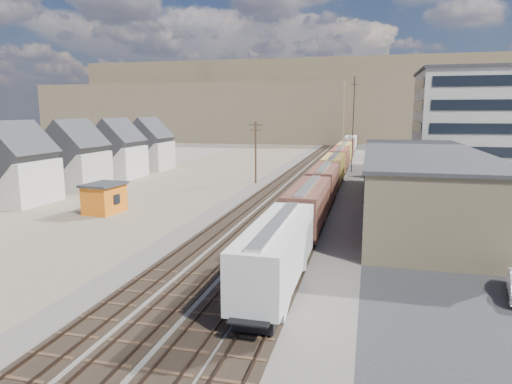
% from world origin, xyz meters
% --- Properties ---
extents(ground, '(300.00, 300.00, 0.00)m').
position_xyz_m(ground, '(0.00, 0.00, 0.00)').
color(ground, '#6B6356').
rests_on(ground, ground).
extents(ballast_bed, '(18.00, 200.00, 0.06)m').
position_xyz_m(ballast_bed, '(0.00, 50.00, 0.03)').
color(ballast_bed, '#4C4742').
rests_on(ballast_bed, ground).
extents(dirt_yard, '(24.00, 180.00, 0.03)m').
position_xyz_m(dirt_yard, '(-20.00, 40.00, 0.01)').
color(dirt_yard, '#6C5C4A').
rests_on(dirt_yard, ground).
extents(asphalt_lot, '(26.00, 120.00, 0.04)m').
position_xyz_m(asphalt_lot, '(22.00, 35.00, 0.02)').
color(asphalt_lot, '#232326').
rests_on(asphalt_lot, ground).
extents(rail_tracks, '(11.40, 200.00, 0.24)m').
position_xyz_m(rail_tracks, '(-0.55, 50.00, 0.11)').
color(rail_tracks, black).
rests_on(rail_tracks, ground).
extents(freight_train, '(3.00, 119.74, 4.46)m').
position_xyz_m(freight_train, '(3.80, 51.48, 2.79)').
color(freight_train, black).
rests_on(freight_train, ground).
extents(warehouse, '(12.40, 40.40, 7.25)m').
position_xyz_m(warehouse, '(14.98, 25.00, 3.65)').
color(warehouse, tan).
rests_on(warehouse, ground).
extents(office_tower, '(22.60, 18.60, 18.45)m').
position_xyz_m(office_tower, '(27.95, 54.95, 9.26)').
color(office_tower, '#9E998E').
rests_on(office_tower, ground).
extents(utility_pole_north, '(2.20, 0.32, 10.00)m').
position_xyz_m(utility_pole_north, '(-8.50, 42.00, 5.30)').
color(utility_pole_north, '#382619').
rests_on(utility_pole_north, ground).
extents(radio_mast, '(1.20, 0.16, 18.00)m').
position_xyz_m(radio_mast, '(6.00, 60.00, 9.12)').
color(radio_mast, black).
rests_on(radio_mast, ground).
extents(townhouse_row, '(8.15, 68.16, 10.47)m').
position_xyz_m(townhouse_row, '(-34.00, 25.00, 4.34)').
color(townhouse_row, '#B7B2A8').
rests_on(townhouse_row, ground).
extents(hills_north, '(265.00, 80.00, 32.00)m').
position_xyz_m(hills_north, '(0.17, 167.92, 14.10)').
color(hills_north, brown).
rests_on(hills_north, ground).
extents(maintenance_shed, '(4.01, 5.00, 3.47)m').
position_xyz_m(maintenance_shed, '(-20.03, 16.61, 1.78)').
color(maintenance_shed, orange).
rests_on(maintenance_shed, ground).
extents(parked_car_blue, '(5.74, 4.67, 1.45)m').
position_xyz_m(parked_car_blue, '(23.98, 38.95, 0.73)').
color(parked_car_blue, navy).
rests_on(parked_car_blue, ground).
extents(parked_car_far, '(3.07, 4.71, 1.49)m').
position_xyz_m(parked_car_far, '(32.44, 55.40, 0.75)').
color(parked_car_far, silver).
rests_on(parked_car_far, ground).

